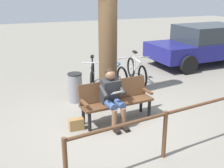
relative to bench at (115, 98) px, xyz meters
The scene contains 11 objects.
ground_plane 0.55m from the bench, 44.52° to the left, with size 40.00×40.00×0.00m, color slate.
bench is the anchor object (origin of this frame).
person_reading 0.28m from the bench, 49.89° to the left, with size 0.51×0.79×1.20m.
handbag 1.02m from the bench, ahead, with size 0.30×0.14×0.24m, color olive.
tree_trunk 1.80m from the bench, 104.35° to the right, with size 0.47×0.47×3.40m, color #4C3823.
litter_bin 1.45m from the bench, 67.84° to the right, with size 0.36×0.36×0.75m.
bicycle_red 2.72m from the bench, 126.35° to the right, with size 0.48×1.68×0.94m.
bicycle_black 2.48m from the bench, 112.03° to the right, with size 0.48×1.68×0.94m.
bicycle_orange 2.11m from the bench, 94.41° to the right, with size 0.69×1.60×0.94m.
railing_fence 1.69m from the bench, 96.40° to the left, with size 3.54×0.53×0.85m.
parked_car 6.00m from the bench, 147.01° to the right, with size 4.25×2.12×1.47m.
Camera 1 is at (2.04, 5.09, 2.73)m, focal length 45.32 mm.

